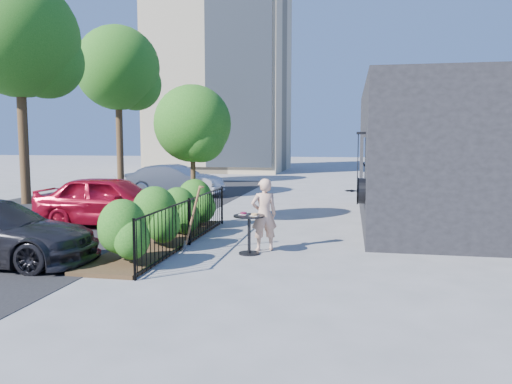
% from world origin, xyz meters
% --- Properties ---
extents(ground, '(120.00, 120.00, 0.00)m').
position_xyz_m(ground, '(0.00, 0.00, 0.00)').
color(ground, gray).
rests_on(ground, ground).
extents(shop_building, '(6.22, 9.00, 4.00)m').
position_xyz_m(shop_building, '(5.50, 4.50, 2.00)').
color(shop_building, black).
rests_on(shop_building, ground).
extents(fence, '(0.05, 6.05, 1.10)m').
position_xyz_m(fence, '(-1.50, 0.00, 0.56)').
color(fence, black).
rests_on(fence, ground).
extents(planting_bed, '(1.30, 6.00, 0.08)m').
position_xyz_m(planting_bed, '(-2.20, 0.00, 0.04)').
color(planting_bed, '#382616').
rests_on(planting_bed, ground).
extents(shrubs, '(1.10, 5.60, 1.24)m').
position_xyz_m(shrubs, '(-2.10, 0.10, 0.70)').
color(shrubs, '#185513').
rests_on(shrubs, ground).
extents(patio_tree, '(2.20, 2.20, 3.94)m').
position_xyz_m(patio_tree, '(-2.24, 2.76, 2.76)').
color(patio_tree, '#3F2B19').
rests_on(patio_tree, ground).
extents(street, '(9.00, 30.00, 0.01)m').
position_xyz_m(street, '(-7.00, 3.00, 0.00)').
color(street, black).
rests_on(street, ground).
extents(street_tree_near, '(4.40, 4.40, 8.28)m').
position_xyz_m(street_tree_near, '(-9.94, 5.96, 5.92)').
color(street_tree_near, '#3F2B19').
rests_on(street_tree_near, ground).
extents(street_tree_far, '(4.40, 4.40, 8.28)m').
position_xyz_m(street_tree_far, '(-9.94, 13.96, 5.92)').
color(street_tree_far, '#3F2B19').
rests_on(street_tree_far, ground).
extents(cafe_table, '(0.67, 0.67, 0.90)m').
position_xyz_m(cafe_table, '(0.05, -0.65, 0.58)').
color(cafe_table, black).
rests_on(cafe_table, ground).
extents(woman, '(0.69, 0.58, 1.60)m').
position_xyz_m(woman, '(0.29, -0.21, 0.80)').
color(woman, '#DAA88D').
rests_on(woman, ground).
extents(shovel, '(0.50, 0.19, 1.49)m').
position_xyz_m(shovel, '(-1.26, -0.59, 0.65)').
color(shovel, brown).
rests_on(shovel, ground).
extents(car_red, '(4.29, 1.78, 1.45)m').
position_xyz_m(car_red, '(-4.45, 2.00, 0.73)').
color(car_red, '#A80E26').
rests_on(car_red, ground).
extents(car_silver, '(4.23, 1.72, 1.36)m').
position_xyz_m(car_silver, '(-5.34, 9.63, 0.68)').
color(car_silver, '#ACACB1').
rests_on(car_silver, ground).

